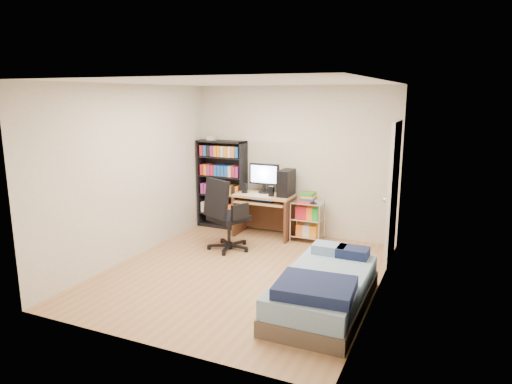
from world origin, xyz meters
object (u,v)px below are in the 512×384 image
at_px(media_shelf, 222,183).
at_px(bed, 324,290).
at_px(office_chair, 226,227).
at_px(computer_desk, 271,198).

distance_m(media_shelf, bed, 3.58).
relative_size(office_chair, bed, 0.62).
height_order(media_shelf, bed, media_shelf).
bearing_deg(office_chair, bed, -11.08).
xyz_separation_m(media_shelf, bed, (2.56, -2.43, -0.58)).
bearing_deg(bed, computer_desk, 124.51).
relative_size(media_shelf, computer_desk, 1.33).
xyz_separation_m(media_shelf, office_chair, (0.65, -1.08, -0.45)).
xyz_separation_m(computer_desk, office_chair, (-0.36, -0.92, -0.30)).
distance_m(computer_desk, bed, 2.79).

